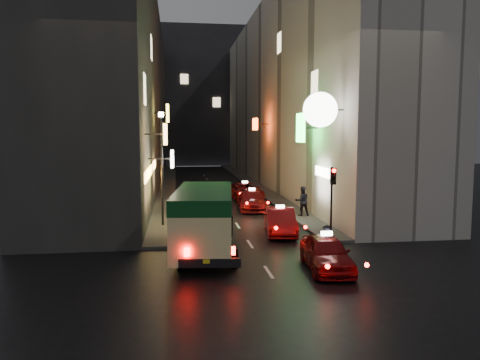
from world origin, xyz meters
name	(u,v)px	position (x,y,z in m)	size (l,w,h in m)	color
ground	(295,312)	(0.00, 0.00, 0.00)	(120.00, 120.00, 0.00)	black
building_left	(128,94)	(-8.00, 33.99, 9.00)	(7.45, 52.00, 18.00)	#393734
building_right	(289,96)	(8.00, 33.99, 9.00)	(8.10, 52.00, 18.00)	beige
building_far	(196,98)	(0.00, 66.00, 11.00)	(30.00, 10.00, 22.00)	#333338
sidewalk_left	(168,185)	(-4.25, 34.00, 0.07)	(1.50, 52.00, 0.15)	#4C4946
sidewalk_right	(252,183)	(4.25, 34.00, 0.07)	(1.50, 52.00, 0.15)	#4C4946
minibus	(204,214)	(-2.27, 6.79, 1.80)	(3.05, 6.86, 2.85)	#FAF49C
taxi_near	(326,250)	(2.26, 4.00, 0.78)	(2.39, 5.04, 1.73)	maroon
taxi_second	(280,219)	(1.88, 10.41, 0.80)	(2.68, 5.25, 1.77)	maroon
taxi_third	(252,198)	(1.70, 18.38, 0.77)	(2.38, 5.00, 1.72)	maroon
taxi_far	(245,190)	(1.92, 23.18, 0.77)	(2.61, 5.04, 1.70)	maroon
pedestrian_crossing	(328,244)	(2.37, 4.21, 0.96)	(0.63, 0.41, 1.92)	black
pedestrian_sidewalk	(302,199)	(4.25, 14.78, 1.19)	(0.78, 0.49, 2.07)	black
traffic_light	(333,187)	(4.00, 8.47, 2.69)	(0.26, 0.43, 3.50)	black
lamp_post	(162,161)	(-4.20, 13.00, 3.72)	(0.28, 0.28, 6.22)	black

